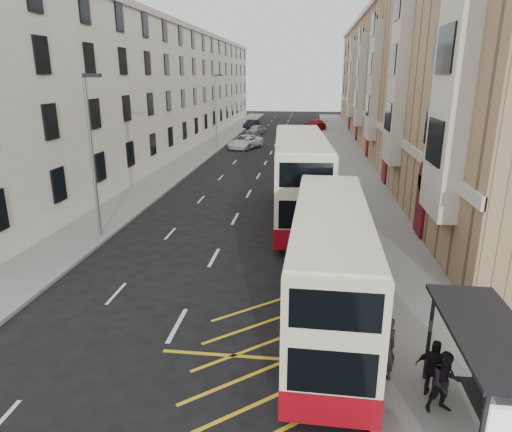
# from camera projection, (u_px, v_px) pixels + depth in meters

# --- Properties ---
(ground) EXTENTS (200.00, 200.00, 0.00)m
(ground) POSITION_uv_depth(u_px,v_px,m) (133.00, 407.00, 11.56)
(ground) COLOR black
(ground) RESTS_ON ground
(pavement_right) EXTENTS (4.00, 120.00, 0.15)m
(pavement_right) POSITION_uv_depth(u_px,v_px,m) (354.00, 173.00, 39.08)
(pavement_right) COLOR slate
(pavement_right) RESTS_ON ground
(pavement_left) EXTENTS (3.00, 120.00, 0.15)m
(pavement_left) POSITION_uv_depth(u_px,v_px,m) (178.00, 168.00, 40.84)
(pavement_left) COLOR slate
(pavement_left) RESTS_ON ground
(kerb_right) EXTENTS (0.25, 120.00, 0.15)m
(kerb_right) POSITION_uv_depth(u_px,v_px,m) (330.00, 172.00, 39.31)
(kerb_right) COLOR gray
(kerb_right) RESTS_ON ground
(kerb_left) EXTENTS (0.25, 120.00, 0.15)m
(kerb_left) POSITION_uv_depth(u_px,v_px,m) (194.00, 169.00, 40.67)
(kerb_left) COLOR gray
(kerb_left) RESTS_ON ground
(road_markings) EXTENTS (10.00, 110.00, 0.01)m
(road_markings) POSITION_uv_depth(u_px,v_px,m) (275.00, 146.00, 54.24)
(road_markings) COLOR silver
(road_markings) RESTS_ON ground
(terrace_right) EXTENTS (10.75, 79.00, 15.25)m
(terrace_right) POSITION_uv_depth(u_px,v_px,m) (409.00, 80.00, 50.69)
(terrace_right) COLOR tan
(terrace_right) RESTS_ON ground
(terrace_left) EXTENTS (9.18, 79.00, 13.25)m
(terrace_left) POSITION_uv_depth(u_px,v_px,m) (163.00, 89.00, 54.32)
(terrace_left) COLOR white
(terrace_left) RESTS_ON ground
(bus_shelter) EXTENTS (1.65, 4.25, 2.70)m
(bus_shelter) POSITION_uv_depth(u_px,v_px,m) (498.00, 369.00, 9.60)
(bus_shelter) COLOR black
(bus_shelter) RESTS_ON pavement_right
(guard_railing) EXTENTS (0.06, 6.56, 1.01)m
(guard_railing) POSITION_uv_depth(u_px,v_px,m) (363.00, 289.00, 16.05)
(guard_railing) COLOR red
(guard_railing) RESTS_ON pavement_right
(street_lamp_near) EXTENTS (0.93, 0.18, 8.00)m
(street_lamp_near) POSITION_uv_depth(u_px,v_px,m) (92.00, 148.00, 22.29)
(street_lamp_near) COLOR slate
(street_lamp_near) RESTS_ON pavement_left
(street_lamp_far) EXTENTS (0.93, 0.18, 8.00)m
(street_lamp_far) POSITION_uv_depth(u_px,v_px,m) (216.00, 107.00, 50.75)
(street_lamp_far) COLOR slate
(street_lamp_far) RESTS_ON pavement_left
(double_decker_front) EXTENTS (2.56, 10.29, 4.09)m
(double_decker_front) POSITION_uv_depth(u_px,v_px,m) (329.00, 267.00, 14.82)
(double_decker_front) COLOR beige
(double_decker_front) RESTS_ON ground
(double_decker_rear) EXTENTS (3.58, 12.29, 4.84)m
(double_decker_rear) POSITION_uv_depth(u_px,v_px,m) (300.00, 178.00, 26.00)
(double_decker_rear) COLOR beige
(double_decker_rear) RESTS_ON ground
(pedestrian_near) EXTENTS (0.83, 0.72, 1.93)m
(pedestrian_near) POSITION_uv_depth(u_px,v_px,m) (384.00, 349.00, 12.08)
(pedestrian_near) COLOR black
(pedestrian_near) RESTS_ON pavement_right
(pedestrian_mid) EXTENTS (0.90, 0.77, 1.63)m
(pedestrian_mid) POSITION_uv_depth(u_px,v_px,m) (445.00, 383.00, 10.99)
(pedestrian_mid) COLOR black
(pedestrian_mid) RESTS_ON pavement_right
(pedestrian_far) EXTENTS (1.00, 0.75, 1.58)m
(pedestrian_far) POSITION_uv_depth(u_px,v_px,m) (434.00, 369.00, 11.55)
(pedestrian_far) COLOR black
(pedestrian_far) RESTS_ON pavement_right
(white_van) EXTENTS (3.99, 5.88, 1.50)m
(white_van) POSITION_uv_depth(u_px,v_px,m) (245.00, 142.00, 52.30)
(white_van) COLOR silver
(white_van) RESTS_ON ground
(car_silver) EXTENTS (2.98, 4.35, 1.38)m
(car_silver) POSITION_uv_depth(u_px,v_px,m) (256.00, 130.00, 64.40)
(car_silver) COLOR #93969A
(car_silver) RESTS_ON ground
(car_dark) EXTENTS (2.36, 4.15, 1.29)m
(car_dark) POSITION_uv_depth(u_px,v_px,m) (252.00, 124.00, 72.52)
(car_dark) COLOR black
(car_dark) RESTS_ON ground
(car_red) EXTENTS (3.94, 5.81, 1.56)m
(car_red) POSITION_uv_depth(u_px,v_px,m) (315.00, 124.00, 70.81)
(car_red) COLOR maroon
(car_red) RESTS_ON ground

